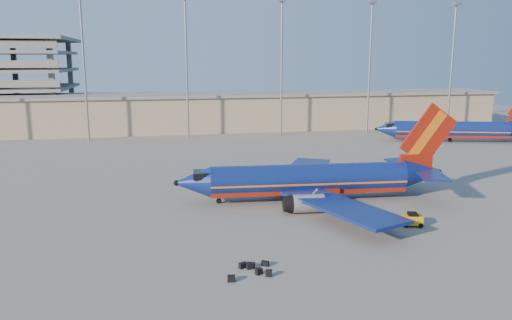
% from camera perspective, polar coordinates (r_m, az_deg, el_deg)
% --- Properties ---
extents(ground, '(220.00, 220.00, 0.00)m').
position_cam_1_polar(ground, '(61.69, -0.16, -3.89)').
color(ground, slate).
rests_on(ground, ground).
extents(terminal_building, '(122.00, 16.00, 8.50)m').
position_cam_1_polar(terminal_building, '(118.93, -0.91, 5.69)').
color(terminal_building, gray).
rests_on(terminal_building, ground).
extents(light_mast_row, '(101.60, 1.60, 28.65)m').
position_cam_1_polar(light_mast_row, '(105.65, -2.44, 12.14)').
color(light_mast_row, gray).
rests_on(light_mast_row, ground).
extents(aircraft_main, '(33.45, 32.10, 11.32)m').
position_cam_1_polar(aircraft_main, '(58.89, 6.73, -2.29)').
color(aircraft_main, navy).
rests_on(aircraft_main, ground).
extents(aircraft_second, '(31.35, 15.55, 10.88)m').
position_cam_1_polar(aircraft_second, '(107.06, 21.79, 3.24)').
color(aircraft_second, navy).
rests_on(aircraft_second, ground).
extents(baggage_tug, '(2.18, 1.63, 1.39)m').
position_cam_1_polar(baggage_tug, '(52.26, 17.43, -6.48)').
color(baggage_tug, '#CD9312').
rests_on(baggage_tug, ground).
extents(luggage_pile, '(3.76, 2.85, 0.53)m').
position_cam_1_polar(luggage_pile, '(39.94, -0.57, -12.36)').
color(luggage_pile, black).
rests_on(luggage_pile, ground).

